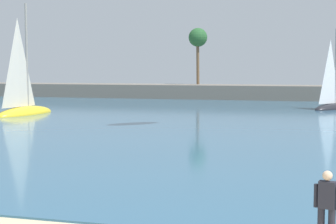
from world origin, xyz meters
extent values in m
cube|color=#33607F|center=(0.00, 56.65, 0.03)|extent=(220.00, 94.71, 0.06)
cube|color=slate|center=(0.00, 64.00, 0.90)|extent=(119.20, 6.00, 1.80)
cylinder|color=brown|center=(-9.27, 65.34, 4.85)|extent=(0.41, 0.73, 6.12)
sphere|color=#285B2D|center=(-9.27, 65.34, 7.91)|extent=(2.43, 2.43, 2.43)
cube|color=#23232D|center=(6.22, 9.11, 1.15)|extent=(0.37, 0.27, 0.58)
sphere|color=beige|center=(6.22, 9.11, 1.56)|extent=(0.21, 0.21, 0.21)
cylinder|color=#23232D|center=(5.99, 9.16, 1.11)|extent=(0.09, 0.09, 0.50)
ellipsoid|color=black|center=(7.30, 49.37, 0.06)|extent=(4.36, 5.57, 1.11)
cylinder|color=gray|center=(7.45, 49.60, 4.07)|extent=(0.17, 0.17, 6.92)
pyramid|color=white|center=(6.95, 48.81, 3.56)|extent=(1.47, 2.19, 5.88)
ellipsoid|color=yellow|center=(-17.35, 36.42, 0.06)|extent=(2.70, 6.93, 1.35)
cylinder|color=gray|center=(-17.31, 36.75, 4.96)|extent=(0.20, 0.20, 8.45)
pyramid|color=silver|center=(-17.43, 35.61, 4.33)|extent=(0.51, 3.05, 7.18)
camera|label=1|loc=(6.01, -2.34, 3.79)|focal=56.64mm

